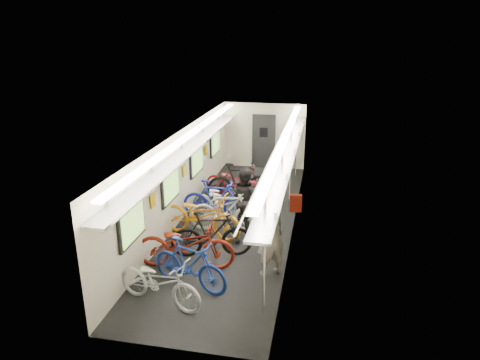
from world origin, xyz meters
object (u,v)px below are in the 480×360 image
at_px(passenger_near, 271,236).
at_px(passenger_mid, 245,199).
at_px(backpack, 296,203).
at_px(bicycle_0, 159,282).
at_px(bicycle_1, 189,264).

relative_size(passenger_near, passenger_mid, 1.07).
bearing_deg(backpack, bicycle_0, -141.36).
relative_size(bicycle_1, passenger_near, 1.00).
distance_m(bicycle_1, passenger_near, 1.72).
relative_size(passenger_mid, backpack, 4.30).
bearing_deg(backpack, passenger_near, -122.37).
bearing_deg(bicycle_1, passenger_mid, 8.45).
relative_size(bicycle_0, bicycle_1, 1.03).
bearing_deg(passenger_near, bicycle_0, 1.30).
xyz_separation_m(bicycle_0, bicycle_1, (0.38, 0.62, 0.05)).
bearing_deg(passenger_near, backpack, -151.87).
distance_m(bicycle_0, backpack, 3.35).
xyz_separation_m(bicycle_1, passenger_mid, (0.57, 2.89, 0.30)).
xyz_separation_m(passenger_near, backpack, (0.43, 0.88, 0.41)).
bearing_deg(bicycle_1, bicycle_0, 168.07).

